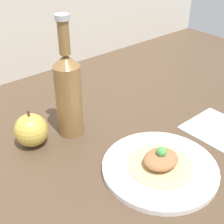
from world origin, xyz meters
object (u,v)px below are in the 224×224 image
Objects in this scene: plate at (160,167)px; cider_bottle at (68,92)px; plated_food at (161,161)px; apple at (31,130)px.

cider_bottle reaches higher than plate.
plated_food reaches higher than plate.
plate is 0.84× the size of cider_bottle.
plated_food is at bearing -74.73° from cider_bottle.
apple is at bearing 169.99° from cider_bottle.
cider_bottle is 13.10cm from apple.
apple is at bearing 122.42° from plate.
plate is 32.38cm from apple.
plated_food is (-0.00, -0.00, 1.89)cm from plate.
plate is at bearing -57.58° from apple.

